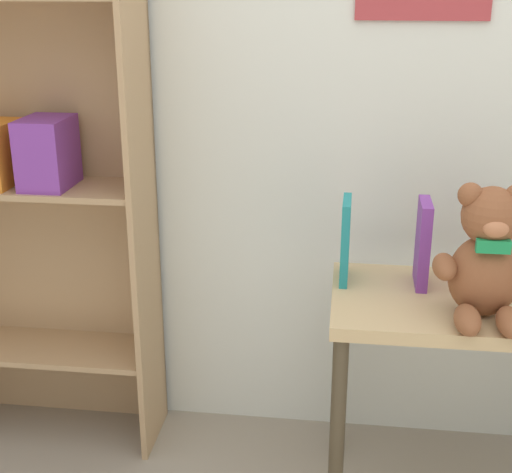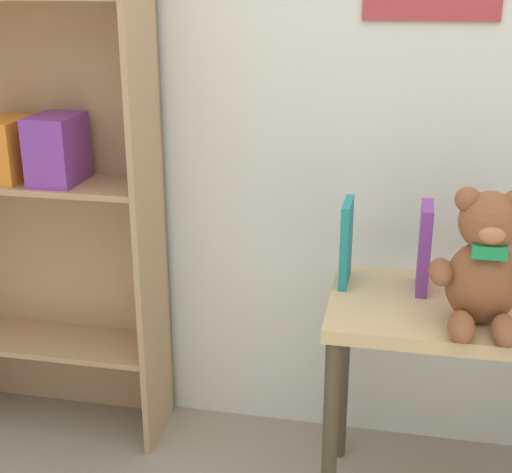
{
  "view_description": "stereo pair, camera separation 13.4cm",
  "coord_description": "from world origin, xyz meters",
  "px_view_note": "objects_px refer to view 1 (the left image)",
  "views": [
    {
      "loc": [
        -0.08,
        -0.81,
        1.42
      ],
      "look_at": [
        -0.31,
        1.0,
        0.77
      ],
      "focal_mm": 50.0,
      "sensor_mm": 36.0,
      "label": 1
    },
    {
      "loc": [
        0.05,
        -0.78,
        1.42
      ],
      "look_at": [
        -0.31,
        1.0,
        0.77
      ],
      "focal_mm": 50.0,
      "sensor_mm": 36.0,
      "label": 2
    }
  ],
  "objects_px": {
    "display_table": "(459,334)",
    "book_standing_pink": "(500,254)",
    "teddy_bear": "(488,259)",
    "book_standing_teal": "(345,240)",
    "bookshelf_side": "(27,153)",
    "book_standing_purple": "(423,244)"
  },
  "relations": [
    {
      "from": "display_table",
      "to": "book_standing_pink",
      "type": "bearing_deg",
      "value": 44.2
    },
    {
      "from": "teddy_bear",
      "to": "book_standing_pink",
      "type": "bearing_deg",
      "value": 70.1
    },
    {
      "from": "teddy_bear",
      "to": "book_standing_pink",
      "type": "height_order",
      "value": "teddy_bear"
    },
    {
      "from": "book_standing_teal",
      "to": "display_table",
      "type": "bearing_deg",
      "value": -15.14
    },
    {
      "from": "bookshelf_side",
      "to": "book_standing_pink",
      "type": "height_order",
      "value": "bookshelf_side"
    },
    {
      "from": "book_standing_teal",
      "to": "book_standing_purple",
      "type": "xyz_separation_m",
      "value": [
        0.21,
        -0.01,
        0.0
      ]
    },
    {
      "from": "bookshelf_side",
      "to": "display_table",
      "type": "height_order",
      "value": "bookshelf_side"
    },
    {
      "from": "bookshelf_side",
      "to": "teddy_bear",
      "type": "height_order",
      "value": "bookshelf_side"
    },
    {
      "from": "bookshelf_side",
      "to": "book_standing_purple",
      "type": "bearing_deg",
      "value": -6.96
    },
    {
      "from": "bookshelf_side",
      "to": "book_standing_teal",
      "type": "xyz_separation_m",
      "value": [
        0.96,
        -0.14,
        -0.19
      ]
    },
    {
      "from": "book_standing_pink",
      "to": "book_standing_teal",
      "type": "bearing_deg",
      "value": 179.64
    },
    {
      "from": "teddy_bear",
      "to": "display_table",
      "type": "bearing_deg",
      "value": 106.37
    },
    {
      "from": "teddy_bear",
      "to": "book_standing_teal",
      "type": "height_order",
      "value": "teddy_bear"
    },
    {
      "from": "bookshelf_side",
      "to": "book_standing_pink",
      "type": "distance_m",
      "value": 1.39
    },
    {
      "from": "book_standing_teal",
      "to": "book_standing_pink",
      "type": "xyz_separation_m",
      "value": [
        0.41,
        0.01,
        -0.02
      ]
    },
    {
      "from": "book_standing_pink",
      "to": "book_standing_purple",
      "type": "bearing_deg",
      "value": -177.15
    },
    {
      "from": "bookshelf_side",
      "to": "teddy_bear",
      "type": "relative_size",
      "value": 4.99
    },
    {
      "from": "bookshelf_side",
      "to": "book_standing_pink",
      "type": "relative_size",
      "value": 9.09
    },
    {
      "from": "display_table",
      "to": "teddy_bear",
      "type": "height_order",
      "value": "teddy_bear"
    },
    {
      "from": "book_standing_pink",
      "to": "bookshelf_side",
      "type": "bearing_deg",
      "value": 173.0
    },
    {
      "from": "book_standing_teal",
      "to": "teddy_bear",
      "type": "bearing_deg",
      "value": -28.41
    },
    {
      "from": "teddy_bear",
      "to": "book_standing_pink",
      "type": "distance_m",
      "value": 0.22
    }
  ]
}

